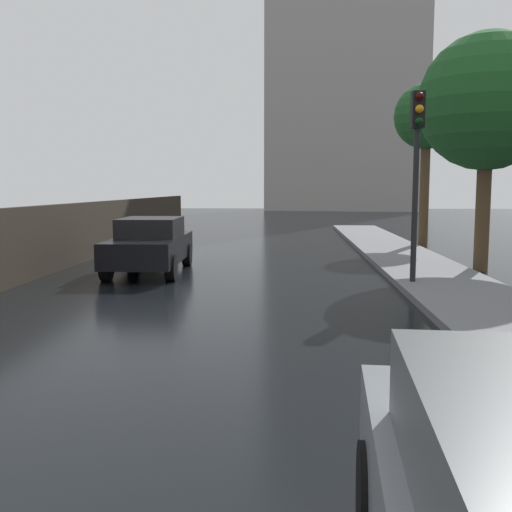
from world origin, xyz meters
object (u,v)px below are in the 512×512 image
(car_black_mid_road, at_px, (150,244))
(street_tree_far, at_px, (427,119))
(traffic_light, at_px, (417,150))
(street_tree_mid, at_px, (487,103))

(car_black_mid_road, xyz_separation_m, street_tree_far, (8.32, 7.04, 3.84))
(traffic_light, xyz_separation_m, street_tree_far, (2.18, 9.03, 1.65))
(street_tree_mid, xyz_separation_m, street_tree_far, (-0.10, 6.25, 0.31))
(traffic_light, height_order, street_tree_far, street_tree_far)
(street_tree_far, bearing_deg, street_tree_mid, -89.05)
(car_black_mid_road, distance_m, street_tree_far, 11.56)
(car_black_mid_road, height_order, traffic_light, traffic_light)
(car_black_mid_road, relative_size, street_tree_far, 0.72)
(car_black_mid_road, relative_size, traffic_light, 1.06)
(car_black_mid_road, height_order, street_tree_far, street_tree_far)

